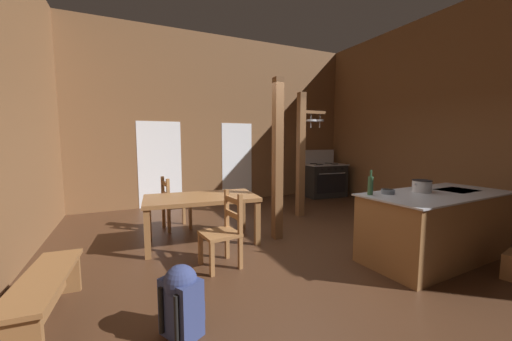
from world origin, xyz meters
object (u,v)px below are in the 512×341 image
object	(u,v)px
ladderback_chair_near_window	(224,231)
mixing_bowl_on_counter	(388,192)
dining_table	(201,202)
stove_range	(324,179)
ladderback_chair_by_post	(174,204)
bottle_tall_on_counter	(370,185)
kitchen_island	(435,226)
stockpot_on_counter	(422,186)
backpack	(181,298)
bench_along_left_wall	(44,292)

from	to	relation	value
ladderback_chair_near_window	mixing_bowl_on_counter	world-z (taller)	mixing_bowl_on_counter
dining_table	mixing_bowl_on_counter	distance (m)	2.69
stove_range	ladderback_chair_by_post	bearing A→B (deg)	-162.97
bottle_tall_on_counter	kitchen_island	bearing A→B (deg)	-15.92
dining_table	mixing_bowl_on_counter	world-z (taller)	mixing_bowl_on_counter
stockpot_on_counter	mixing_bowl_on_counter	bearing A→B (deg)	169.09
ladderback_chair_near_window	ladderback_chair_by_post	distance (m)	1.88
backpack	bottle_tall_on_counter	bearing A→B (deg)	9.36
dining_table	ladderback_chair_near_window	xyz separation A→B (m)	(0.05, -0.95, -0.20)
kitchen_island	bottle_tall_on_counter	xyz separation A→B (m)	(-0.93, 0.27, 0.58)
stove_range	backpack	distance (m)	6.42
dining_table	bottle_tall_on_counter	size ratio (longest dim) A/B	5.53
ladderback_chair_near_window	ladderback_chair_by_post	size ratio (longest dim) A/B	1.00
bench_along_left_wall	stove_range	bearing A→B (deg)	32.21
stockpot_on_counter	mixing_bowl_on_counter	size ratio (longest dim) A/B	1.93
mixing_bowl_on_counter	bottle_tall_on_counter	bearing A→B (deg)	170.69
stove_range	dining_table	size ratio (longest dim) A/B	0.74
mixing_bowl_on_counter	ladderback_chair_near_window	bearing A→B (deg)	160.02
stove_range	bench_along_left_wall	bearing A→B (deg)	-147.79
kitchen_island	stove_range	world-z (taller)	stove_range
bench_along_left_wall	mixing_bowl_on_counter	bearing A→B (deg)	-3.79
ladderback_chair_near_window	backpack	bearing A→B (deg)	-123.42
stockpot_on_counter	bottle_tall_on_counter	xyz separation A→B (m)	(-0.79, 0.14, 0.04)
stockpot_on_counter	mixing_bowl_on_counter	world-z (taller)	stockpot_on_counter
stove_range	stockpot_on_counter	xyz separation A→B (m)	(-1.50, -4.03, 0.50)
kitchen_island	ladderback_chair_near_window	xyz separation A→B (m)	(-2.69, 0.96, 0.00)
bench_along_left_wall	mixing_bowl_on_counter	size ratio (longest dim) A/B	7.68
kitchen_island	stockpot_on_counter	world-z (taller)	stockpot_on_counter
backpack	stockpot_on_counter	world-z (taller)	stockpot_on_counter
backpack	mixing_bowl_on_counter	world-z (taller)	mixing_bowl_on_counter
stove_range	ladderback_chair_near_window	xyz separation A→B (m)	(-4.05, -3.19, -0.03)
dining_table	kitchen_island	bearing A→B (deg)	-34.87
stove_range	bench_along_left_wall	size ratio (longest dim) A/B	1.04
ladderback_chair_near_window	stockpot_on_counter	world-z (taller)	stockpot_on_counter
stove_range	ladderback_chair_by_post	world-z (taller)	stove_range
bench_along_left_wall	mixing_bowl_on_counter	xyz separation A→B (m)	(3.81, -0.25, 0.63)
kitchen_island	bench_along_left_wall	bearing A→B (deg)	173.94
backpack	ladderback_chair_by_post	bearing A→B (deg)	82.61
ladderback_chair_near_window	stockpot_on_counter	distance (m)	2.73
ladderback_chair_by_post	mixing_bowl_on_counter	xyz separation A→B (m)	(2.37, -2.58, 0.48)
ladderback_chair_near_window	bottle_tall_on_counter	bearing A→B (deg)	-21.51
ladderback_chair_by_post	kitchen_island	bearing A→B (deg)	-42.73
bench_along_left_wall	ladderback_chair_by_post	bearing A→B (deg)	58.29
bench_along_left_wall	bottle_tall_on_counter	size ratio (longest dim) A/B	3.95
stockpot_on_counter	kitchen_island	bearing A→B (deg)	-40.01
kitchen_island	mixing_bowl_on_counter	size ratio (longest dim) A/B	13.40
stove_range	stockpot_on_counter	world-z (taller)	stove_range
stockpot_on_counter	backpack	bearing A→B (deg)	-175.38
ladderback_chair_near_window	mixing_bowl_on_counter	size ratio (longest dim) A/B	5.76
stockpot_on_counter	bottle_tall_on_counter	bearing A→B (deg)	169.63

